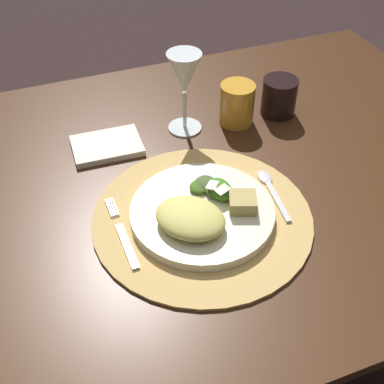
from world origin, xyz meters
TOP-DOWN VIEW (x-y plane):
  - ground_plane at (0.00, 0.00)m, footprint 6.00×6.00m
  - dining_table at (0.00, 0.00)m, footprint 1.37×0.89m
  - placemat at (0.01, -0.11)m, footprint 0.38×0.38m
  - dinner_plate at (0.01, -0.11)m, footprint 0.25×0.25m
  - pasta_serving at (-0.02, -0.14)m, footprint 0.15×0.15m
  - salad_greens at (0.05, -0.07)m, footprint 0.07×0.08m
  - bread_piece at (0.08, -0.13)m, footprint 0.06×0.06m
  - fork at (-0.13, -0.11)m, footprint 0.02×0.17m
  - spoon at (0.16, -0.08)m, footprint 0.03×0.14m
  - napkin at (-0.09, 0.15)m, footprint 0.14×0.10m
  - wine_glass at (0.08, 0.16)m, footprint 0.07×0.07m
  - amber_tumbler at (0.19, 0.14)m, footprint 0.07×0.07m
  - dark_tumbler at (0.29, 0.14)m, footprint 0.08×0.08m

SIDE VIEW (x-z plane):
  - ground_plane at x=0.00m, z-range 0.00..0.00m
  - dining_table at x=0.00m, z-range 0.20..0.91m
  - placemat at x=0.01m, z-range 0.71..0.72m
  - napkin at x=-0.09m, z-range 0.71..0.72m
  - fork at x=-0.13m, z-range 0.72..0.72m
  - spoon at x=0.16m, z-range 0.72..0.72m
  - dinner_plate at x=0.01m, z-range 0.72..0.74m
  - salad_greens at x=0.05m, z-range 0.73..0.76m
  - bread_piece at x=0.08m, z-range 0.74..0.76m
  - pasta_serving at x=-0.02m, z-range 0.74..0.77m
  - dark_tumbler at x=0.29m, z-range 0.71..0.79m
  - amber_tumbler at x=0.19m, z-range 0.71..0.80m
  - wine_glass at x=0.08m, z-range 0.75..0.92m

